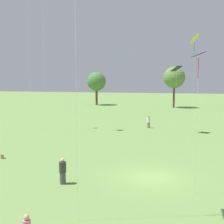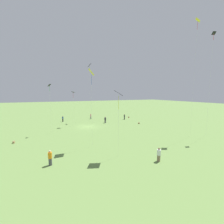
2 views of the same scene
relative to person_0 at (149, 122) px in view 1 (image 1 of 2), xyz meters
The scene contains 10 objects.
ground_plane 22.01m from the person_0, 83.17° to the right, with size 240.00×240.00×0.00m, color #6B8E47.
tree_0 37.96m from the person_0, 117.03° to the left, with size 4.77×4.77×8.43m.
tree_1 31.53m from the person_0, 85.44° to the left, with size 5.03×5.03×9.56m.
person_0 is the anchor object (origin of this frame).
person_4 24.67m from the person_0, 97.03° to the right, with size 0.59×0.59×1.75m.
kite_1 25.98m from the person_0, 77.20° to the right, with size 0.87×0.91×8.58m.
kite_2 22.89m from the person_0, 163.76° to the right, with size 0.75×0.65×18.95m.
kite_3 8.76m from the person_0, 41.71° to the right, with size 1.57×1.64×8.51m.
kite_5 14.26m from the person_0, 55.45° to the right, with size 1.01×1.33×11.68m.
picnic_bag_1 22.24m from the person_0, 118.84° to the right, with size 0.43×0.46×0.38m.
Camera 1 is at (2.12, -21.59, 7.09)m, focal length 50.00 mm.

